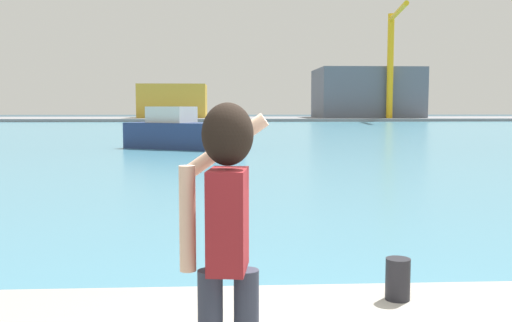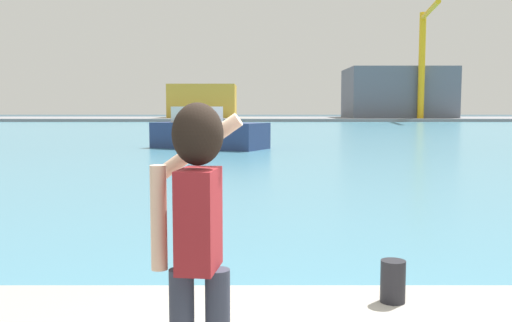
{
  "view_description": "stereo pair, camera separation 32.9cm",
  "coord_description": "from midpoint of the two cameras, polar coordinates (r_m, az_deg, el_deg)",
  "views": [
    {
      "loc": [
        -1.0,
        -3.39,
        2.23
      ],
      "look_at": [
        -0.65,
        3.01,
        1.62
      ],
      "focal_mm": 40.3,
      "sensor_mm": 36.0,
      "label": 1
    },
    {
      "loc": [
        -0.67,
        -3.4,
        2.23
      ],
      "look_at": [
        -0.65,
        3.01,
        1.62
      ],
      "focal_mm": 40.3,
      "sensor_mm": 36.0,
      "label": 2
    }
  ],
  "objects": [
    {
      "name": "ground_plane",
      "position": [
        53.44,
        -2.22,
        3.01
      ],
      "size": [
        220.0,
        220.0,
        0.0
      ],
      "primitive_type": "plane",
      "color": "#334751"
    },
    {
      "name": "harbor_water",
      "position": [
        55.44,
        -2.25,
        3.1
      ],
      "size": [
        140.0,
        100.0,
        0.02
      ],
      "primitive_type": "cube",
      "color": "teal",
      "rests_on": "ground_plane"
    },
    {
      "name": "far_shore_dock",
      "position": [
        95.42,
        -2.62,
        4.19
      ],
      "size": [
        140.0,
        20.0,
        0.46
      ],
      "primitive_type": "cube",
      "color": "gray",
      "rests_on": "ground_plane"
    },
    {
      "name": "person_photographer",
      "position": [
        3.17,
        -5.96,
        -6.47
      ],
      "size": [
        0.53,
        0.56,
        1.74
      ],
      "rotation": [
        0.0,
        0.0,
        1.44
      ],
      "color": "#2D3342",
      "rests_on": "quay_promenade"
    },
    {
      "name": "harbor_bollard",
      "position": [
        5.33,
        12.15,
        -11.4
      ],
      "size": [
        0.22,
        0.22,
        0.37
      ],
      "primitive_type": "cylinder",
      "color": "black",
      "rests_on": "quay_promenade"
    },
    {
      "name": "boat_moored",
      "position": [
        30.8,
        -7.63,
        2.81
      ],
      "size": [
        6.52,
        4.96,
        2.22
      ],
      "rotation": [
        0.0,
        0.0,
        -0.47
      ],
      "color": "navy",
      "rests_on": "harbor_water"
    },
    {
      "name": "warehouse_left",
      "position": [
        95.5,
        -8.3,
        5.9
      ],
      "size": [
        10.74,
        9.57,
        5.38
      ],
      "primitive_type": "cube",
      "color": "gold",
      "rests_on": "far_shore_dock"
    },
    {
      "name": "warehouse_right",
      "position": [
        98.72,
        10.79,
        6.63
      ],
      "size": [
        16.65,
        13.1,
        8.1
      ],
      "primitive_type": "cube",
      "color": "slate",
      "rests_on": "far_shore_dock"
    },
    {
      "name": "port_crane",
      "position": [
        90.5,
        13.29,
        10.56
      ],
      "size": [
        2.81,
        14.14,
        16.02
      ],
      "color": "yellow",
      "rests_on": "far_shore_dock"
    }
  ]
}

